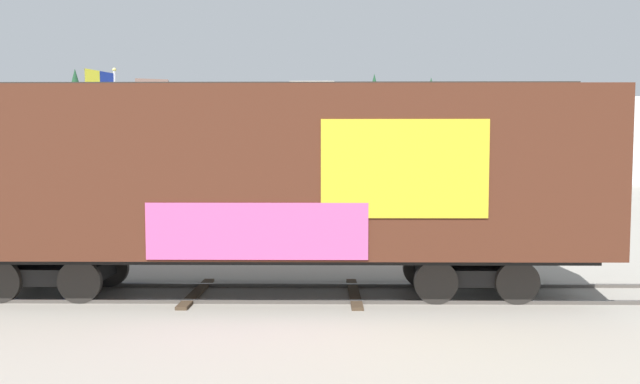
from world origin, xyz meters
The scene contains 7 objects.
ground_plane centered at (0.00, 0.00, 0.00)m, with size 260.00×260.00×0.00m, color gray.
track centered at (-1.26, 0.07, 0.04)m, with size 60.02×3.67×0.08m.
freight_car centered at (0.80, 0.00, 2.67)m, with size 14.63×3.51×4.71m.
flagpole centered at (-7.43, 12.59, 4.84)m, with size 0.94×1.35×7.47m.
hillside centered at (0.01, 78.42, 6.33)m, with size 121.81×39.39×17.12m.
parked_car_blue centered at (-5.35, 5.47, 0.86)m, with size 4.38×1.98×1.66m.
parked_car_silver centered at (0.62, 5.83, 0.91)m, with size 4.19×2.14×1.83m.
Camera 1 is at (1.84, -11.10, 2.92)m, focal length 28.04 mm.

